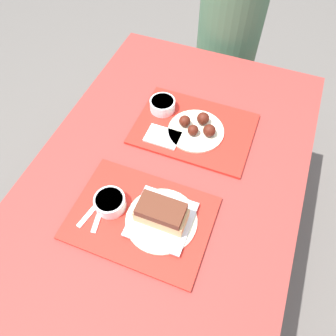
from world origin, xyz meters
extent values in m
plane|color=#605B56|center=(0.00, 0.00, 0.00)|extent=(12.00, 12.00, 0.00)
cube|color=maroon|center=(0.00, 0.00, 0.71)|extent=(0.95, 1.41, 0.04)
cylinder|color=maroon|center=(-0.42, -0.63, 0.35)|extent=(0.07, 0.07, 0.69)
cylinder|color=maroon|center=(-0.42, 0.63, 0.35)|extent=(0.07, 0.07, 0.69)
cylinder|color=maroon|center=(0.42, 0.63, 0.35)|extent=(0.07, 0.07, 0.69)
cube|color=maroon|center=(0.00, 0.93, 0.45)|extent=(0.91, 0.28, 0.04)
cylinder|color=maroon|center=(-0.39, 0.93, 0.22)|extent=(0.06, 0.06, 0.43)
cylinder|color=maroon|center=(0.39, 0.93, 0.22)|extent=(0.06, 0.06, 0.43)
cube|color=red|center=(-0.01, -0.22, 0.74)|extent=(0.45, 0.33, 0.01)
cube|color=red|center=(0.03, 0.21, 0.74)|extent=(0.45, 0.33, 0.01)
cylinder|color=silver|center=(-0.12, -0.22, 0.77)|extent=(0.10, 0.10, 0.05)
cylinder|color=beige|center=(-0.12, -0.22, 0.79)|extent=(0.09, 0.09, 0.01)
cylinder|color=beige|center=(0.06, -0.21, 0.75)|extent=(0.23, 0.23, 0.01)
cube|color=silver|center=(0.06, -0.21, 0.76)|extent=(0.19, 0.19, 0.01)
cube|color=#DBB275|center=(0.06, -0.21, 0.79)|extent=(0.16, 0.08, 0.05)
cube|color=#562819|center=(0.06, -0.21, 0.83)|extent=(0.14, 0.08, 0.03)
cube|color=white|center=(-0.16, -0.24, 0.75)|extent=(0.05, 0.17, 0.00)
cube|color=white|center=(-0.14, -0.24, 0.75)|extent=(0.05, 0.17, 0.00)
cube|color=teal|center=(0.00, -0.15, 0.75)|extent=(0.04, 0.03, 0.01)
cylinder|color=silver|center=(-0.12, 0.25, 0.77)|extent=(0.10, 0.10, 0.05)
cylinder|color=beige|center=(-0.12, 0.25, 0.79)|extent=(0.09, 0.09, 0.01)
cylinder|color=beige|center=(0.04, 0.19, 0.75)|extent=(0.22, 0.22, 0.01)
sphere|color=#4C190F|center=(0.09, 0.19, 0.78)|extent=(0.05, 0.05, 0.05)
sphere|color=#4C190F|center=(0.05, 0.24, 0.78)|extent=(0.05, 0.05, 0.05)
sphere|color=#4C190F|center=(-0.01, 0.20, 0.78)|extent=(0.04, 0.04, 0.04)
sphere|color=#4C190F|center=(0.03, 0.17, 0.78)|extent=(0.04, 0.04, 0.04)
cube|color=white|center=(-0.07, 0.12, 0.75)|extent=(0.13, 0.09, 0.01)
cylinder|color=#477051|center=(-0.02, 0.93, 0.75)|extent=(0.33, 0.33, 0.56)
camera|label=1|loc=(0.24, -0.63, 1.71)|focal=35.00mm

